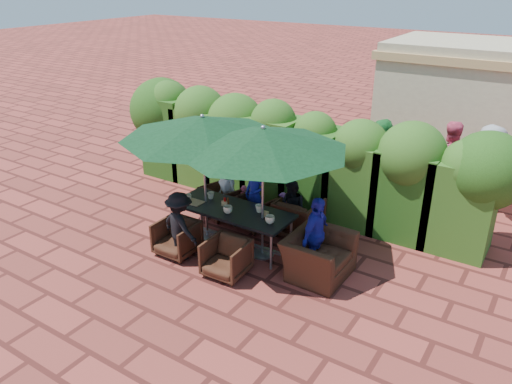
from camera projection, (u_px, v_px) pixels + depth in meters
The scene contains 32 objects.
ground at pixel (232, 249), 9.38m from camera, with size 80.00×80.00×0.00m, color maroon.
dining_table at pixel (233, 212), 9.27m from camera, with size 2.31×0.90×0.75m.
umbrella_left at pixel (203, 127), 8.94m from camera, with size 3.01×3.01×2.46m.
umbrella_right at pixel (263, 139), 8.30m from camera, with size 2.96×2.96×2.46m.
chair_far_left at pixel (221, 200), 10.52m from camera, with size 0.70×0.66×0.73m, color black.
chair_far_mid at pixel (254, 210), 10.07m from camera, with size 0.70×0.65×0.72m, color black.
chair_far_right at pixel (299, 215), 9.75m from camera, with size 0.81×0.75×0.83m, color black.
chair_near_left at pixel (177, 236), 9.09m from camera, with size 0.69×0.65×0.71m, color black.
chair_near_right at pixel (226, 256), 8.45m from camera, with size 0.69×0.65×0.71m, color black.
chair_end_right at pixel (319, 249), 8.39m from camera, with size 1.12×0.73×0.98m, color black.
adult_far_left at pixel (228, 189), 10.53m from camera, with size 0.56×0.33×1.14m, color silver.
adult_far_mid at pixel (255, 195), 10.02m from camera, with size 0.48×0.39×1.33m, color #1D209F.
adult_far_right at pixel (292, 210), 9.56m from camera, with size 0.56×0.34×1.17m, color black.
adult_near_left at pixel (180, 226), 8.82m from camera, with size 0.83×0.38×1.29m, color black.
adult_end_right at pixel (316, 236), 8.42m from camera, with size 0.81×0.41×1.39m, color #1D209F.
child_left at pixel (244, 202), 10.39m from camera, with size 0.27×0.22×0.74m, color #E14F73.
child_right at pixel (282, 211), 9.94m from camera, with size 0.28×0.23×0.79m, color #984CA4.
pedestrian_a at pixel (381, 155), 11.58m from camera, with size 1.62×0.58×1.74m, color #238235.
pedestrian_b at pixel (447, 163), 10.93m from camera, with size 0.90×0.55×1.87m, color #E14F73.
pedestrian_c at pixel (487, 169), 10.55m from camera, with size 1.21×0.56×1.90m, color gray.
cup_a at pixel (188, 197), 9.58m from camera, with size 0.14×0.14×0.11m, color beige.
cup_b at pixel (211, 195), 9.63m from camera, with size 0.14×0.14×0.13m, color beige.
cup_c at pixel (228, 210), 9.05m from camera, with size 0.17×0.17×0.14m, color beige.
cup_d at pixel (259, 208), 9.09m from camera, with size 0.15×0.15×0.14m, color beige.
cup_e at pixel (270, 220), 8.68m from camera, with size 0.17×0.17×0.14m, color beige.
ketchup_bottle at pixel (225, 202), 9.31m from camera, with size 0.04×0.04×0.17m, color #B20C0A.
sauce_bottle at pixel (228, 202), 9.30m from camera, with size 0.04×0.04×0.17m, color #4C230C.
serving_tray at pixel (194, 202), 9.48m from camera, with size 0.35×0.25×0.02m, color #A47A4F.
number_block_left at pixel (225, 203), 9.33m from camera, with size 0.12×0.06×0.10m, color tan.
number_block_right at pixel (265, 214), 8.93m from camera, with size 0.12×0.06×0.10m, color tan.
hedge_wall at pixel (285, 147), 10.73m from camera, with size 9.10×1.60×2.40m.
building at pixel (509, 111), 12.35m from camera, with size 6.20×3.08×3.20m.
Camera 1 is at (4.82, -6.58, 4.78)m, focal length 35.00 mm.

